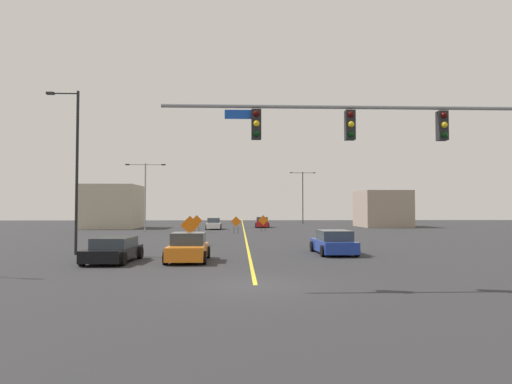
{
  "coord_description": "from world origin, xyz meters",
  "views": [
    {
      "loc": [
        -0.56,
        -15.53,
        2.65
      ],
      "look_at": [
        0.97,
        25.61,
        4.19
      ],
      "focal_mm": 31.33,
      "sensor_mm": 36.0,
      "label": 1
    }
  ],
  "objects_px": {
    "street_lamp_mid_left": "(303,193)",
    "construction_sign_left_shoulder": "(197,221)",
    "car_black_approaching": "(113,250)",
    "car_blue_mid": "(334,243)",
    "car_orange_far": "(188,248)",
    "car_white_passing": "(214,224)",
    "street_lamp_far_right": "(75,165)",
    "car_red_near": "(262,223)",
    "traffic_signal_assembly": "(399,138)",
    "street_lamp_near_left": "(145,190)",
    "construction_sign_right_shoulder": "(263,221)",
    "construction_sign_right_lane": "(236,223)",
    "construction_sign_median_near": "(190,226)"
  },
  "relations": [
    {
      "from": "street_lamp_mid_left",
      "to": "car_blue_mid",
      "type": "height_order",
      "value": "street_lamp_mid_left"
    },
    {
      "from": "car_black_approaching",
      "to": "car_blue_mid",
      "type": "distance_m",
      "value": 12.24
    },
    {
      "from": "construction_sign_left_shoulder",
      "to": "street_lamp_far_right",
      "type": "bearing_deg",
      "value": -101.25
    },
    {
      "from": "street_lamp_near_left",
      "to": "car_orange_far",
      "type": "bearing_deg",
      "value": -74.05
    },
    {
      "from": "street_lamp_far_right",
      "to": "car_red_near",
      "type": "bearing_deg",
      "value": 70.97
    },
    {
      "from": "street_lamp_near_left",
      "to": "construction_sign_right_shoulder",
      "type": "xyz_separation_m",
      "value": [
        13.53,
        0.97,
        -3.54
      ]
    },
    {
      "from": "street_lamp_far_right",
      "to": "construction_sign_left_shoulder",
      "type": "relative_size",
      "value": 4.92
    },
    {
      "from": "construction_sign_right_lane",
      "to": "construction_sign_left_shoulder",
      "type": "relative_size",
      "value": 0.95
    },
    {
      "from": "traffic_signal_assembly",
      "to": "car_blue_mid",
      "type": "xyz_separation_m",
      "value": [
        -0.16,
        10.42,
        -4.5
      ]
    },
    {
      "from": "street_lamp_near_left",
      "to": "car_black_approaching",
      "type": "height_order",
      "value": "street_lamp_near_left"
    },
    {
      "from": "construction_sign_left_shoulder",
      "to": "car_orange_far",
      "type": "bearing_deg",
      "value": -85.44
    },
    {
      "from": "street_lamp_near_left",
      "to": "construction_sign_left_shoulder",
      "type": "relative_size",
      "value": 4.05
    },
    {
      "from": "traffic_signal_assembly",
      "to": "car_orange_far",
      "type": "height_order",
      "value": "traffic_signal_assembly"
    },
    {
      "from": "street_lamp_mid_left",
      "to": "construction_sign_left_shoulder",
      "type": "relative_size",
      "value": 4.69
    },
    {
      "from": "car_black_approaching",
      "to": "car_red_near",
      "type": "distance_m",
      "value": 41.63
    },
    {
      "from": "car_black_approaching",
      "to": "car_orange_far",
      "type": "distance_m",
      "value": 3.68
    },
    {
      "from": "construction_sign_median_near",
      "to": "car_blue_mid",
      "type": "xyz_separation_m",
      "value": [
        9.08,
        -6.6,
        -0.7
      ]
    },
    {
      "from": "street_lamp_near_left",
      "to": "car_white_passing",
      "type": "relative_size",
      "value": 1.85
    },
    {
      "from": "traffic_signal_assembly",
      "to": "car_white_passing",
      "type": "bearing_deg",
      "value": 102.01
    },
    {
      "from": "street_lamp_near_left",
      "to": "car_white_passing",
      "type": "bearing_deg",
      "value": 40.59
    },
    {
      "from": "car_white_passing",
      "to": "traffic_signal_assembly",
      "type": "bearing_deg",
      "value": -77.99
    },
    {
      "from": "street_lamp_mid_left",
      "to": "street_lamp_near_left",
      "type": "relative_size",
      "value": 1.16
    },
    {
      "from": "car_orange_far",
      "to": "construction_sign_right_lane",
      "type": "bearing_deg",
      "value": 84.98
    },
    {
      "from": "street_lamp_near_left",
      "to": "construction_sign_right_lane",
      "type": "distance_m",
      "value": 11.48
    },
    {
      "from": "car_white_passing",
      "to": "car_blue_mid",
      "type": "distance_m",
      "value": 32.89
    },
    {
      "from": "construction_sign_right_lane",
      "to": "car_red_near",
      "type": "xyz_separation_m",
      "value": [
        3.56,
        15.14,
        -0.47
      ]
    },
    {
      "from": "construction_sign_left_shoulder",
      "to": "car_red_near",
      "type": "xyz_separation_m",
      "value": [
        7.96,
        12.93,
        -0.53
      ]
    },
    {
      "from": "street_lamp_far_right",
      "to": "car_blue_mid",
      "type": "bearing_deg",
      "value": -0.74
    },
    {
      "from": "street_lamp_mid_left",
      "to": "car_blue_mid",
      "type": "xyz_separation_m",
      "value": [
        -5.56,
        -51.51,
        -4.72
      ]
    },
    {
      "from": "street_lamp_mid_left",
      "to": "car_black_approaching",
      "type": "height_order",
      "value": "street_lamp_mid_left"
    },
    {
      "from": "construction_sign_right_shoulder",
      "to": "street_lamp_far_right",
      "type": "bearing_deg",
      "value": -115.27
    },
    {
      "from": "street_lamp_mid_left",
      "to": "construction_sign_right_lane",
      "type": "height_order",
      "value": "street_lamp_mid_left"
    },
    {
      "from": "street_lamp_near_left",
      "to": "construction_sign_left_shoulder",
      "type": "distance_m",
      "value": 7.03
    },
    {
      "from": "construction_sign_right_shoulder",
      "to": "car_orange_far",
      "type": "distance_m",
      "value": 30.02
    },
    {
      "from": "car_black_approaching",
      "to": "car_blue_mid",
      "type": "bearing_deg",
      "value": 16.34
    },
    {
      "from": "construction_sign_left_shoulder",
      "to": "car_orange_far",
      "type": "height_order",
      "value": "construction_sign_left_shoulder"
    },
    {
      "from": "car_blue_mid",
      "to": "car_white_passing",
      "type": "bearing_deg",
      "value": 105.52
    },
    {
      "from": "construction_sign_right_shoulder",
      "to": "car_blue_mid",
      "type": "bearing_deg",
      "value": -84.11
    },
    {
      "from": "car_orange_far",
      "to": "car_red_near",
      "type": "bearing_deg",
      "value": 81.85
    },
    {
      "from": "car_black_approaching",
      "to": "street_lamp_mid_left",
      "type": "bearing_deg",
      "value": 72.52
    },
    {
      "from": "street_lamp_near_left",
      "to": "construction_sign_right_lane",
      "type": "height_order",
      "value": "street_lamp_near_left"
    },
    {
      "from": "construction_sign_median_near",
      "to": "car_blue_mid",
      "type": "height_order",
      "value": "construction_sign_median_near"
    },
    {
      "from": "street_lamp_far_right",
      "to": "construction_sign_median_near",
      "type": "bearing_deg",
      "value": 47.16
    },
    {
      "from": "traffic_signal_assembly",
      "to": "street_lamp_far_right",
      "type": "xyz_separation_m",
      "value": [
        -15.19,
        10.62,
        0.03
      ]
    },
    {
      "from": "construction_sign_median_near",
      "to": "car_red_near",
      "type": "xyz_separation_m",
      "value": [
        6.78,
        30.49,
        -0.67
      ]
    },
    {
      "from": "construction_sign_right_shoulder",
      "to": "construction_sign_left_shoulder",
      "type": "relative_size",
      "value": 0.98
    },
    {
      "from": "construction_sign_right_lane",
      "to": "construction_sign_median_near",
      "type": "distance_m",
      "value": 15.69
    },
    {
      "from": "car_black_approaching",
      "to": "car_blue_mid",
      "type": "relative_size",
      "value": 0.96
    },
    {
      "from": "construction_sign_right_lane",
      "to": "construction_sign_left_shoulder",
      "type": "distance_m",
      "value": 4.93
    },
    {
      "from": "street_lamp_mid_left",
      "to": "car_blue_mid",
      "type": "bearing_deg",
      "value": -96.16
    }
  ]
}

